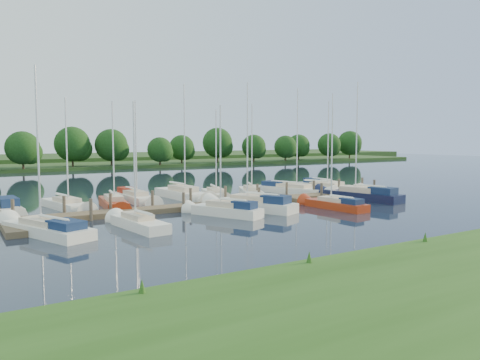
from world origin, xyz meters
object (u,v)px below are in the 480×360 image
sailboat_n_5 (184,196)px  sailboat_s_2 (225,212)px  dock (220,206)px  motorboat (8,210)px

sailboat_n_5 → sailboat_s_2: sailboat_n_5 is taller
dock → motorboat: bearing=159.3°
motorboat → sailboat_n_5: sailboat_n_5 is taller
motorboat → sailboat_s_2: (13.85, -9.57, -0.01)m
sailboat_s_2 → sailboat_n_5: bearing=56.5°
sailboat_n_5 → sailboat_s_2: 10.94m
sailboat_s_2 → motorboat: bearing=120.3°
dock → sailboat_s_2: size_ratio=4.58×
dock → motorboat: (-15.47, 5.84, 0.14)m
dock → sailboat_n_5: sailboat_n_5 is taller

